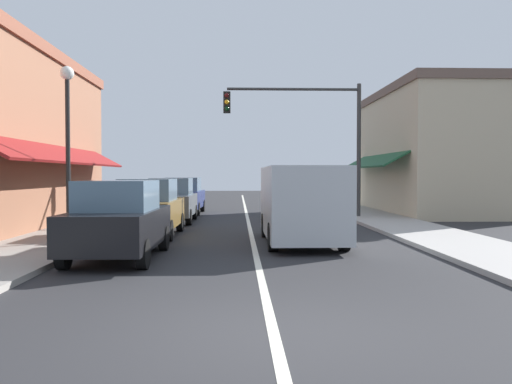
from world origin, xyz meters
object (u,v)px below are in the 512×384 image
parked_car_far_left (184,196)px  parked_car_second_left (149,208)px  traffic_signal_mast_arm (312,125)px  parked_car_nearest_left (119,220)px  van_in_lane (301,202)px  parked_car_third_left (172,200)px  street_lamp_left_near (68,125)px

parked_car_far_left → parked_car_second_left: bearing=-89.3°
parked_car_second_left → traffic_signal_mast_arm: traffic_signal_mast_arm is taller
parked_car_nearest_left → van_in_lane: size_ratio=0.80×
parked_car_third_left → street_lamp_left_near: size_ratio=0.86×
traffic_signal_mast_arm → street_lamp_left_near: 11.52m
parked_car_second_left → street_lamp_left_near: bearing=-127.1°
parked_car_far_left → street_lamp_left_near: size_ratio=0.87×
parked_car_nearest_left → parked_car_far_left: (0.03, 14.19, 0.00)m
parked_car_nearest_left → parked_car_third_left: (0.03, 9.39, 0.00)m
parked_car_far_left → van_in_lane: 12.35m
parked_car_nearest_left → traffic_signal_mast_arm: 12.69m
parked_car_nearest_left → street_lamp_left_near: (-1.82, 2.25, 2.33)m
parked_car_far_left → van_in_lane: bearing=-67.9°
street_lamp_left_near → parked_car_far_left: bearing=81.2°
parked_car_far_left → traffic_signal_mast_arm: traffic_signal_mast_arm is taller
parked_car_nearest_left → parked_car_third_left: same height
parked_car_far_left → parked_car_nearest_left: bearing=-88.8°
parked_car_nearest_left → street_lamp_left_near: street_lamp_left_near is taller
parked_car_far_left → traffic_signal_mast_arm: 7.42m
parked_car_nearest_left → parked_car_far_left: 14.19m
parked_car_third_left → traffic_signal_mast_arm: size_ratio=0.69×
parked_car_third_left → van_in_lane: (4.38, -6.74, 0.27)m
parked_car_nearest_left → parked_car_third_left: bearing=90.7°
traffic_signal_mast_arm → van_in_lane: bearing=-100.0°
parked_car_third_left → parked_car_far_left: same height
parked_car_nearest_left → traffic_signal_mast_arm: (5.84, 10.81, 3.15)m
parked_car_nearest_left → van_in_lane: 5.15m
parked_car_third_left → van_in_lane: 8.04m
parked_car_third_left → parked_car_far_left: (0.00, 4.80, 0.00)m
parked_car_second_left → parked_car_far_left: 9.67m
parked_car_nearest_left → parked_car_far_left: bearing=90.8°
parked_car_second_left → parked_car_far_left: (0.11, 9.67, 0.00)m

